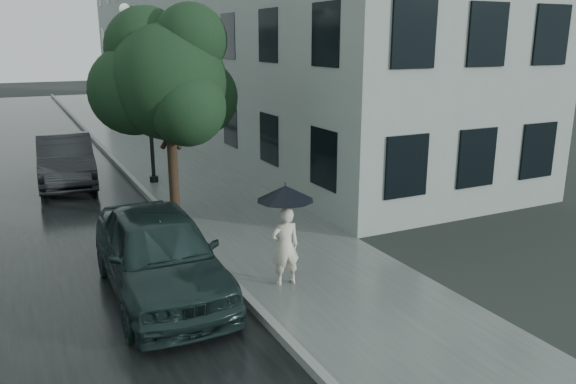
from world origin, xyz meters
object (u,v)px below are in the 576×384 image
car_far (66,160)px  pedestrian (285,246)px  street_tree (167,80)px  car_near (159,253)px  lamp_post (143,84)px

car_far → pedestrian: bearing=-70.4°
pedestrian → street_tree: 5.55m
pedestrian → car_near: bearing=-11.4°
pedestrian → street_tree: (-0.83, 4.73, 2.80)m
car_near → lamp_post: bearing=79.4°
lamp_post → car_near: size_ratio=1.19×
street_tree → car_near: bearing=-108.5°
lamp_post → car_near: lamp_post is taller
pedestrian → car_far: bearing=-70.0°
pedestrian → lamp_post: 9.33m
lamp_post → car_far: lamp_post is taller
lamp_post → car_far: bearing=151.7°
street_tree → car_far: bearing=110.8°
pedestrian → street_tree: street_tree is taller
car_near → car_far: bearing=95.0°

